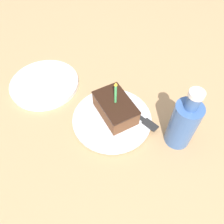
# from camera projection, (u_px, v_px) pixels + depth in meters

# --- Properties ---
(ground_plane) EXTENTS (2.40, 2.40, 0.04)m
(ground_plane) POSITION_uv_depth(u_px,v_px,m) (116.00, 116.00, 0.70)
(ground_plane) COLOR tan
(ground_plane) RESTS_ON ground
(plate) EXTENTS (0.24, 0.24, 0.02)m
(plate) POSITION_uv_depth(u_px,v_px,m) (112.00, 119.00, 0.65)
(plate) COLOR silver
(plate) RESTS_ON ground_plane
(cake_slice) EXTENTS (0.09, 0.14, 0.13)m
(cake_slice) POSITION_uv_depth(u_px,v_px,m) (115.00, 108.00, 0.63)
(cake_slice) COLOR brown
(cake_slice) RESTS_ON plate
(fork) EXTENTS (0.07, 0.18, 0.00)m
(fork) POSITION_uv_depth(u_px,v_px,m) (136.00, 114.00, 0.65)
(fork) COLOR #262626
(fork) RESTS_ON plate
(bottle) EXTENTS (0.07, 0.07, 0.20)m
(bottle) POSITION_uv_depth(u_px,v_px,m) (183.00, 123.00, 0.56)
(bottle) COLOR #3F66A5
(bottle) RESTS_ON ground_plane
(side_plate) EXTENTS (0.23, 0.23, 0.02)m
(side_plate) POSITION_uv_depth(u_px,v_px,m) (45.00, 84.00, 0.75)
(side_plate) COLOR silver
(side_plate) RESTS_ON ground_plane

